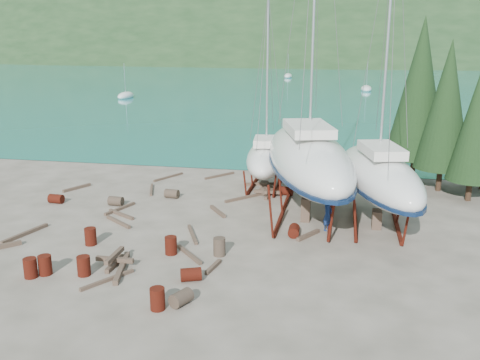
% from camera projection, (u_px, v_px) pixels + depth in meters
% --- Properties ---
extents(ground, '(600.00, 600.00, 0.00)m').
position_uv_depth(ground, '(218.00, 243.00, 27.15)').
color(ground, '#564F44').
rests_on(ground, ground).
extents(bay_water, '(700.00, 700.00, 0.00)m').
position_uv_depth(bay_water, '(336.00, 53.00, 325.61)').
color(bay_water, '#1A8280').
rests_on(bay_water, ground).
extents(far_hill, '(800.00, 360.00, 110.00)m').
position_uv_depth(far_hill, '(336.00, 52.00, 330.35)').
color(far_hill, '#193018').
rests_on(far_hill, ground).
extents(far_house_left, '(6.60, 5.60, 5.60)m').
position_uv_depth(far_house_left, '(181.00, 54.00, 217.42)').
color(far_house_left, beige).
rests_on(far_house_left, ground).
extents(far_house_center, '(6.60, 5.60, 5.60)m').
position_uv_depth(far_house_center, '(279.00, 54.00, 210.08)').
color(far_house_center, beige).
rests_on(far_house_center, ground).
extents(far_house_right, '(6.60, 5.60, 5.60)m').
position_uv_depth(far_house_right, '(411.00, 55.00, 200.90)').
color(far_house_right, beige).
rests_on(far_house_right, ground).
extents(cypress_near_right, '(3.60, 3.60, 10.00)m').
position_uv_depth(cypress_near_right, '(446.00, 105.00, 34.71)').
color(cypress_near_right, black).
rests_on(cypress_near_right, ground).
extents(cypress_mid_right, '(3.06, 3.06, 8.50)m').
position_uv_depth(cypress_mid_right, '(477.00, 124.00, 32.76)').
color(cypress_mid_right, black).
rests_on(cypress_mid_right, ground).
extents(cypress_back_left, '(4.14, 4.14, 11.50)m').
position_uv_depth(cypress_back_left, '(420.00, 88.00, 36.65)').
color(cypress_back_left, black).
rests_on(cypress_back_left, ground).
extents(moored_boat_left, '(2.00, 5.00, 6.05)m').
position_uv_depth(moored_boat_left, '(126.00, 96.00, 89.40)').
color(moored_boat_left, silver).
rests_on(moored_boat_left, ground).
extents(moored_boat_mid, '(2.00, 5.00, 6.05)m').
position_uv_depth(moored_boat_mid, '(366.00, 89.00, 101.01)').
color(moored_boat_mid, silver).
rests_on(moored_boat_mid, ground).
extents(moored_boat_far, '(2.00, 5.00, 6.05)m').
position_uv_depth(moored_boat_far, '(288.00, 76.00, 132.74)').
color(moored_boat_far, silver).
rests_on(moored_boat_far, ground).
extents(large_sailboat_near, '(7.46, 14.31, 21.63)m').
position_uv_depth(large_sailboat_near, '(308.00, 158.00, 30.11)').
color(large_sailboat_near, silver).
rests_on(large_sailboat_near, ground).
extents(large_sailboat_far, '(5.72, 11.45, 17.41)m').
position_uv_depth(large_sailboat_far, '(379.00, 175.00, 28.98)').
color(large_sailboat_far, silver).
rests_on(large_sailboat_far, ground).
extents(small_sailboat_shore, '(3.26, 8.22, 12.81)m').
position_uv_depth(small_sailboat_shore, '(265.00, 158.00, 36.29)').
color(small_sailboat_shore, silver).
rests_on(small_sailboat_shore, ground).
extents(worker, '(0.67, 0.77, 1.77)m').
position_uv_depth(worker, '(328.00, 215.00, 28.65)').
color(worker, navy).
rests_on(worker, ground).
extents(drum_0, '(0.58, 0.58, 0.88)m').
position_uv_depth(drum_0, '(45.00, 265.00, 23.42)').
color(drum_0, '#5D1A10').
rests_on(drum_0, ground).
extents(drum_1, '(0.91, 1.04, 0.58)m').
position_uv_depth(drum_1, '(181.00, 298.00, 20.80)').
color(drum_1, '#2D2823').
rests_on(drum_1, ground).
extents(drum_2, '(0.91, 0.63, 0.58)m').
position_uv_depth(drum_2, '(56.00, 199.00, 33.43)').
color(drum_2, '#5D1A10').
rests_on(drum_2, ground).
extents(drum_3, '(0.58, 0.58, 0.88)m').
position_uv_depth(drum_3, '(84.00, 266.00, 23.34)').
color(drum_3, '#5D1A10').
rests_on(drum_3, ground).
extents(drum_4, '(0.96, 0.71, 0.58)m').
position_uv_depth(drum_4, '(286.00, 191.00, 35.10)').
color(drum_4, '#5D1A10').
rests_on(drum_4, ground).
extents(drum_5, '(0.58, 0.58, 0.88)m').
position_uv_depth(drum_5, '(219.00, 247.00, 25.46)').
color(drum_5, '#2D2823').
rests_on(drum_5, ground).
extents(drum_6, '(0.59, 0.89, 0.58)m').
position_uv_depth(drum_6, '(294.00, 231.00, 27.96)').
color(drum_6, '#5D1A10').
rests_on(drum_6, ground).
extents(drum_7, '(0.58, 0.58, 0.88)m').
position_uv_depth(drum_7, '(157.00, 299.00, 20.43)').
color(drum_7, '#5D1A10').
rests_on(drum_7, ground).
extents(drum_9, '(0.94, 0.67, 0.58)m').
position_uv_depth(drum_9, '(172.00, 194.00, 34.51)').
color(drum_9, '#2D2823').
rests_on(drum_9, ground).
extents(drum_10, '(0.58, 0.58, 0.88)m').
position_uv_depth(drum_10, '(91.00, 236.00, 26.76)').
color(drum_10, '#5D1A10').
rests_on(drum_10, ground).
extents(drum_11, '(0.99, 1.05, 0.58)m').
position_uv_depth(drum_11, '(267.00, 191.00, 35.21)').
color(drum_11, '#2D2823').
rests_on(drum_11, ground).
extents(drum_12, '(1.03, 0.86, 0.58)m').
position_uv_depth(drum_12, '(191.00, 274.00, 22.85)').
color(drum_12, '#5D1A10').
rests_on(drum_12, ground).
extents(drum_13, '(0.58, 0.58, 0.88)m').
position_uv_depth(drum_13, '(30.00, 268.00, 23.14)').
color(drum_13, '#5D1A10').
rests_on(drum_13, ground).
extents(drum_14, '(0.58, 0.58, 0.88)m').
position_uv_depth(drum_14, '(171.00, 245.00, 25.61)').
color(drum_14, '#5D1A10').
rests_on(drum_14, ground).
extents(drum_15, '(0.91, 0.62, 0.58)m').
position_uv_depth(drum_15, '(116.00, 201.00, 32.97)').
color(drum_15, '#2D2823').
rests_on(drum_15, ground).
extents(timber_0, '(1.47, 2.63, 0.14)m').
position_uv_depth(timber_0, '(168.00, 177.00, 39.40)').
color(timber_0, brown).
rests_on(timber_0, ground).
extents(timber_1, '(1.13, 1.66, 0.19)m').
position_uv_depth(timber_1, '(308.00, 235.00, 27.89)').
color(timber_1, brown).
rests_on(timber_1, ground).
extents(timber_2, '(1.15, 2.06, 0.19)m').
position_uv_depth(timber_2, '(77.00, 188.00, 36.55)').
color(timber_2, brown).
rests_on(timber_2, ground).
extents(timber_3, '(1.54, 2.30, 0.15)m').
position_uv_depth(timber_3, '(107.00, 280.00, 22.84)').
color(timber_3, brown).
rests_on(timber_3, ground).
extents(timber_4, '(2.01, 1.34, 0.17)m').
position_uv_depth(timber_4, '(121.00, 214.00, 31.15)').
color(timber_4, brown).
rests_on(timber_4, ground).
extents(timber_5, '(1.74, 1.92, 0.16)m').
position_uv_depth(timber_5, '(189.00, 254.00, 25.46)').
color(timber_5, brown).
rests_on(timber_5, ground).
extents(timber_6, '(2.04, 0.74, 0.19)m').
position_uv_depth(timber_6, '(260.00, 184.00, 37.49)').
color(timber_6, brown).
rests_on(timber_6, ground).
extents(timber_7, '(0.45, 1.47, 0.17)m').
position_uv_depth(timber_7, '(213.00, 267.00, 24.09)').
color(timber_7, brown).
rests_on(timber_7, ground).
extents(timber_8, '(1.34, 1.80, 0.19)m').
position_uv_depth(timber_8, '(218.00, 211.00, 31.65)').
color(timber_8, brown).
rests_on(timber_8, ground).
extents(timber_9, '(1.81, 2.22, 0.15)m').
position_uv_depth(timber_9, '(220.00, 176.00, 39.80)').
color(timber_9, brown).
rests_on(timber_9, ground).
extents(timber_10, '(2.21, 2.40, 0.16)m').
position_uv_depth(timber_10, '(245.00, 197.00, 34.42)').
color(timber_10, brown).
rests_on(timber_10, ground).
extents(timber_11, '(1.23, 2.51, 0.15)m').
position_uv_depth(timber_11, '(192.00, 234.00, 28.06)').
color(timber_11, brown).
rests_on(timber_11, ground).
extents(timber_12, '(2.02, 1.58, 0.17)m').
position_uv_depth(timber_12, '(118.00, 222.00, 29.89)').
color(timber_12, brown).
rests_on(timber_12, ground).
extents(timber_13, '(0.95, 0.99, 0.22)m').
position_uv_depth(timber_13, '(9.00, 245.00, 26.55)').
color(timber_13, brown).
rests_on(timber_13, ground).
extents(timber_14, '(0.97, 2.97, 0.18)m').
position_uv_depth(timber_14, '(25.00, 234.00, 28.12)').
color(timber_14, brown).
rests_on(timber_14, ground).
extents(timber_15, '(0.97, 2.53, 0.15)m').
position_uv_depth(timber_15, '(151.00, 190.00, 36.18)').
color(timber_15, brown).
rests_on(timber_15, ground).
extents(timber_16, '(0.95, 3.13, 0.23)m').
position_uv_depth(timber_16, '(122.00, 268.00, 23.94)').
color(timber_16, brown).
rests_on(timber_16, ground).
extents(timber_17, '(0.99, 2.47, 0.16)m').
position_uv_depth(timber_17, '(120.00, 209.00, 32.18)').
color(timber_17, brown).
rests_on(timber_17, ground).
extents(timber_pile_fore, '(1.80, 1.80, 0.60)m').
position_uv_depth(timber_pile_fore, '(115.00, 260.00, 24.34)').
color(timber_pile_fore, brown).
rests_on(timber_pile_fore, ground).
extents(timber_pile_aft, '(1.80, 1.80, 0.60)m').
position_uv_depth(timber_pile_aft, '(268.00, 192.00, 34.87)').
color(timber_pile_aft, brown).
rests_on(timber_pile_aft, ground).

